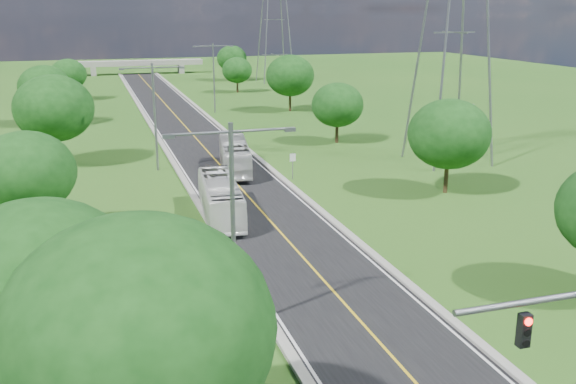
{
  "coord_description": "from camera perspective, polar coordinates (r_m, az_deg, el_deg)",
  "views": [
    {
      "loc": [
        -11.86,
        -15.09,
        14.77
      ],
      "look_at": [
        0.41,
        24.1,
        3.0
      ],
      "focal_mm": 40.0,
      "sensor_mm": 36.0,
      "label": 1
    }
  ],
  "objects": [
    {
      "name": "tree_lc",
      "position": [
        65.81,
        -20.1,
        7.0
      ],
      "size": [
        7.56,
        7.56,
        8.79
      ],
      "color": "black",
      "rests_on": "ground"
    },
    {
      "name": "streetlight_mid_left",
      "position": [
        61.01,
        -11.79,
        7.34
      ],
      "size": [
        5.9,
        0.25,
        10.0
      ],
      "color": "slate",
      "rests_on": "ground"
    },
    {
      "name": "bus_inbound",
      "position": [
        46.88,
        -6.03,
        -0.52
      ],
      "size": [
        3.44,
        10.63,
        2.91
      ],
      "primitive_type": "imported",
      "rotation": [
        0.0,
        0.0,
        -0.1
      ],
      "color": "white",
      "rests_on": "road"
    },
    {
      "name": "ground",
      "position": [
        77.44,
        -8.29,
        4.83
      ],
      "size": [
        260.0,
        260.0,
        0.0
      ],
      "primitive_type": "plane",
      "color": "#275618",
      "rests_on": "ground"
    },
    {
      "name": "curb_left",
      "position": [
        82.75,
        -11.89,
        5.45
      ],
      "size": [
        0.5,
        150.0,
        0.22
      ],
      "primitive_type": "cube",
      "color": "gray",
      "rests_on": "ground"
    },
    {
      "name": "tree_re",
      "position": [
        118.56,
        -4.55,
        10.74
      ],
      "size": [
        5.46,
        5.46,
        6.35
      ],
      "color": "black",
      "rests_on": "ground"
    },
    {
      "name": "bus_outbound",
      "position": [
        60.13,
        -4.77,
        3.22
      ],
      "size": [
        4.18,
        10.83,
        2.94
      ],
      "primitive_type": "imported",
      "rotation": [
        0.0,
        0.0,
        2.98
      ],
      "color": "silver",
      "rests_on": "road"
    },
    {
      "name": "tree_rb",
      "position": [
        53.9,
        14.13,
        5.02
      ],
      "size": [
        6.72,
        6.72,
        7.82
      ],
      "color": "black",
      "rests_on": "ground"
    },
    {
      "name": "streetlight_near_left",
      "position": [
        29.08,
        -4.94,
        -1.73
      ],
      "size": [
        5.9,
        0.25,
        10.0
      ],
      "color": "slate",
      "rests_on": "ground"
    },
    {
      "name": "road",
      "position": [
        83.26,
        -8.97,
        5.6
      ],
      "size": [
        8.0,
        150.0,
        0.06
      ],
      "primitive_type": "cube",
      "color": "black",
      "rests_on": "ground"
    },
    {
      "name": "power_tower_far",
      "position": [
        135.49,
        -1.21,
        15.67
      ],
      "size": [
        9.0,
        6.4,
        28.0
      ],
      "color": "slate",
      "rests_on": "ground"
    },
    {
      "name": "tree_ld",
      "position": [
        89.77,
        -20.81,
        8.69
      ],
      "size": [
        6.72,
        6.72,
        7.82
      ],
      "color": "black",
      "rests_on": "ground"
    },
    {
      "name": "tree_lf",
      "position": [
        19.28,
        -13.13,
        -11.9
      ],
      "size": [
        7.98,
        7.98,
        9.28
      ],
      "color": "black",
      "rests_on": "ground"
    },
    {
      "name": "tree_rd",
      "position": [
        96.02,
        0.19,
        10.31
      ],
      "size": [
        7.14,
        7.14,
        8.3
      ],
      "color": "black",
      "rests_on": "ground"
    },
    {
      "name": "tree_le",
      "position": [
        113.6,
        -18.94,
        9.88
      ],
      "size": [
        5.88,
        5.88,
        6.84
      ],
      "color": "black",
      "rests_on": "ground"
    },
    {
      "name": "tree_la",
      "position": [
        25.06,
        -21.09,
        -7.43
      ],
      "size": [
        7.14,
        7.14,
        8.3
      ],
      "color": "black",
      "rests_on": "ground"
    },
    {
      "name": "curb_right",
      "position": [
        83.96,
        -6.09,
        5.85
      ],
      "size": [
        0.5,
        150.0,
        0.22
      ],
      "primitive_type": "cube",
      "color": "gray",
      "rests_on": "ground"
    },
    {
      "name": "streetlight_far_right",
      "position": [
        95.19,
        -6.62,
        10.57
      ],
      "size": [
        5.9,
        0.25,
        10.0
      ],
      "color": "slate",
      "rests_on": "ground"
    },
    {
      "name": "speed_limit_sign",
      "position": [
        57.28,
        0.42,
        2.7
      ],
      "size": [
        0.55,
        0.09,
        2.4
      ],
      "color": "slate",
      "rests_on": "ground"
    },
    {
      "name": "tree_rf",
      "position": [
        138.72,
        -5.02,
        11.75
      ],
      "size": [
        6.3,
        6.3,
        7.33
      ],
      "color": "black",
      "rests_on": "ground"
    },
    {
      "name": "overpass",
      "position": [
        156.03,
        -13.23,
        11.04
      ],
      "size": [
        30.0,
        3.0,
        3.2
      ],
      "color": "gray",
      "rests_on": "ground"
    },
    {
      "name": "power_tower_near",
      "position": [
        64.67,
        14.68,
        14.82
      ],
      "size": [
        9.0,
        6.4,
        28.0
      ],
      "color": "slate",
      "rests_on": "ground"
    },
    {
      "name": "tree_rc",
      "position": [
        73.01,
        4.42,
        7.73
      ],
      "size": [
        5.88,
        5.88,
        6.84
      ],
      "color": "black",
      "rests_on": "ground"
    },
    {
      "name": "tree_lb",
      "position": [
        44.45,
        -22.25,
        1.62
      ],
      "size": [
        6.3,
        6.3,
        7.33
      ],
      "color": "black",
      "rests_on": "ground"
    }
  ]
}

